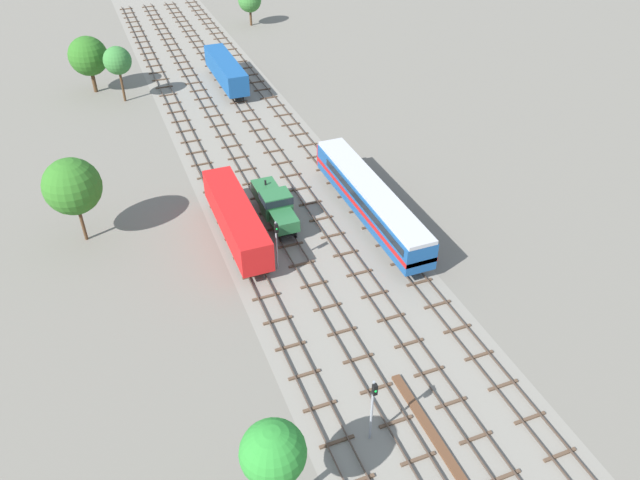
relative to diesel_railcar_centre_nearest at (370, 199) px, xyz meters
name	(u,v)px	position (x,y,z in m)	size (l,w,h in m)	color
ground_plane	(248,142)	(-6.31, 20.56, -2.60)	(480.00, 480.00, 0.00)	slate
ballast_bed	(248,142)	(-6.31, 20.56, -2.59)	(16.61, 176.00, 0.01)	gray
track_far_left	(193,146)	(-12.61, 21.56, -2.46)	(2.40, 126.00, 0.29)	#47382D
track_left	(228,140)	(-8.41, 21.56, -2.46)	(2.40, 126.00, 0.29)	#47382D
track_centre_left	(262,135)	(-4.20, 21.56, -2.46)	(2.40, 126.00, 0.29)	#47382D
track_centre	(295,129)	(0.00, 21.56, -2.46)	(2.40, 126.00, 0.29)	#47382D
diesel_railcar_centre_nearest	(370,199)	(0.00, 0.00, 0.00)	(2.96, 20.50, 3.80)	#194C8C
freight_boxcar_far_left_near	(236,218)	(-12.61, 1.78, -0.15)	(2.87, 14.00, 3.60)	red
shunter_loco_left_mid	(275,204)	(-8.41, 3.36, -0.59)	(2.74, 8.46, 3.10)	#286638
freight_boxcar_centre_left_midfar	(226,70)	(-4.20, 38.17, -0.15)	(2.87, 14.00, 3.60)	#194C8C
signal_post_nearest	(373,404)	(-10.51, -22.45, 0.81)	(0.28, 0.47, 5.37)	gray
signal_post_near	(277,240)	(-10.51, -3.67, 0.52)	(0.28, 0.47, 4.87)	gray
lineside_tree_0	(72,186)	(-25.72, 7.01, 3.11)	(5.09, 5.09, 8.26)	#4C331E
lineside_tree_1	(117,61)	(-18.33, 38.33, 2.94)	(3.63, 3.63, 7.39)	#4C331E
lineside_tree_2	(273,453)	(-17.63, -25.02, 3.07)	(3.60, 3.60, 7.51)	#4C331E
lineside_tree_3	(250,0)	(7.00, 64.42, 1.73)	(4.07, 4.07, 6.39)	#4C331E
lineside_tree_4	(88,56)	(-21.71, 43.08, 2.42)	(5.22, 5.22, 7.65)	#4C331E
spare_rail_bundle	(431,432)	(-6.67, -23.49, -2.48)	(0.60, 10.00, 0.24)	brown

